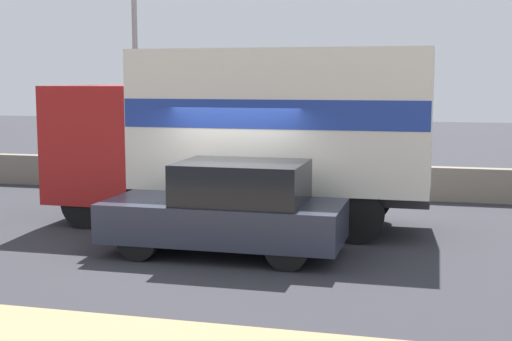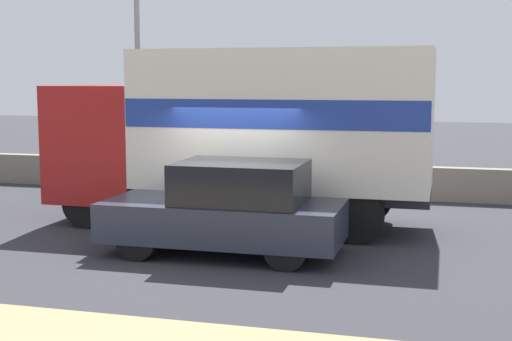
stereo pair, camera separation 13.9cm
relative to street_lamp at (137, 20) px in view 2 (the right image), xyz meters
The scene contains 5 objects.
ground_plane 8.30m from the street_lamp, 54.69° to the right, with size 80.00×80.00×0.00m, color #2D2D33.
stone_wall_backdrop 5.82m from the street_lamp, 11.56° to the left, with size 60.00×0.35×0.84m.
street_lamp is the anchor object (origin of this frame).
box_truck 5.73m from the street_lamp, 40.15° to the right, with size 7.78×2.50×3.61m.
car_hatchback 8.13m from the street_lamp, 53.84° to the right, with size 4.13×1.74×1.63m.
Camera 2 is at (3.81, -11.72, 3.05)m, focal length 50.00 mm.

